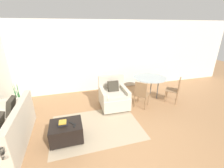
# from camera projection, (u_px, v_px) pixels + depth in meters

# --- Properties ---
(ground_plane) EXTENTS (20.00, 20.00, 0.00)m
(ground_plane) POSITION_uv_depth(u_px,v_px,m) (134.00, 140.00, 3.54)
(ground_plane) COLOR #A3754C
(wall_back) EXTENTS (12.00, 0.06, 2.75)m
(wall_back) POSITION_uv_depth(u_px,v_px,m) (102.00, 57.00, 5.95)
(wall_back) COLOR white
(wall_back) RESTS_ON ground_plane
(area_rug) EXTENTS (2.31, 1.68, 0.01)m
(area_rug) POSITION_uv_depth(u_px,v_px,m) (97.00, 127.00, 4.01)
(area_rug) COLOR tan
(area_rug) RESTS_ON ground_plane
(couch) EXTENTS (0.86, 1.93, 0.94)m
(couch) POSITION_uv_depth(u_px,v_px,m) (7.00, 132.00, 3.32)
(couch) COLOR beige
(couch) RESTS_ON ground_plane
(armchair) EXTENTS (0.89, 0.96, 0.98)m
(armchair) POSITION_uv_depth(u_px,v_px,m) (114.00, 96.00, 4.90)
(armchair) COLOR beige
(armchair) RESTS_ON ground_plane
(ottoman) EXTENTS (0.73, 0.60, 0.44)m
(ottoman) POSITION_uv_depth(u_px,v_px,m) (67.00, 131.00, 3.48)
(ottoman) COLOR black
(ottoman) RESTS_ON ground_plane
(book_stack) EXTENTS (0.23, 0.17, 0.08)m
(book_stack) POSITION_uv_depth(u_px,v_px,m) (62.00, 123.00, 3.38)
(book_stack) COLOR black
(book_stack) RESTS_ON ottoman
(tv_remote_primary) EXTENTS (0.12, 0.14, 0.01)m
(tv_remote_primary) POSITION_uv_depth(u_px,v_px,m) (72.00, 123.00, 3.43)
(tv_remote_primary) COLOR black
(tv_remote_primary) RESTS_ON ottoman
(tv_remote_secondary) EXTENTS (0.08, 0.14, 0.01)m
(tv_remote_secondary) POSITION_uv_depth(u_px,v_px,m) (75.00, 125.00, 3.35)
(tv_remote_secondary) COLOR black
(tv_remote_secondary) RESTS_ON ottoman
(potted_plant) EXTENTS (0.35, 0.35, 1.08)m
(potted_plant) POSITION_uv_depth(u_px,v_px,m) (20.00, 105.00, 4.63)
(potted_plant) COLOR #333338
(potted_plant) RESTS_ON ground_plane
(dining_table) EXTENTS (1.18, 1.18, 0.77)m
(dining_table) POSITION_uv_depth(u_px,v_px,m) (150.00, 80.00, 5.48)
(dining_table) COLOR #99A8AD
(dining_table) RESTS_ON ground_plane
(dining_chair_near_left) EXTENTS (0.59, 0.59, 0.90)m
(dining_chair_near_left) POSITION_uv_depth(u_px,v_px,m) (141.00, 93.00, 4.79)
(dining_chair_near_left) COLOR #93704C
(dining_chair_near_left) RESTS_ON ground_plane
(dining_chair_near_right) EXTENTS (0.59, 0.59, 0.90)m
(dining_chair_near_right) POSITION_uv_depth(u_px,v_px,m) (175.00, 88.00, 5.13)
(dining_chair_near_right) COLOR #93704C
(dining_chair_near_right) RESTS_ON ground_plane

